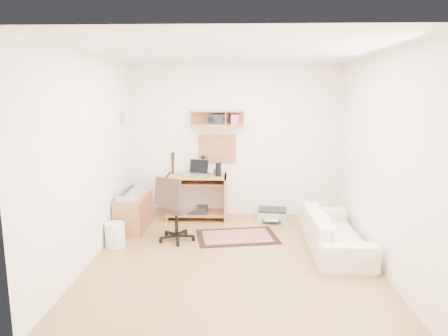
{
  "coord_description": "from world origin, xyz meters",
  "views": [
    {
      "loc": [
        0.07,
        -5.07,
        2.12
      ],
      "look_at": [
        -0.15,
        1.05,
        1.0
      ],
      "focal_mm": 33.1,
      "sensor_mm": 36.0,
      "label": 1
    }
  ],
  "objects_px": {
    "cabinet": "(133,212)",
    "printer": "(272,215)",
    "sofa": "(334,225)",
    "desk": "(197,197)",
    "task_chair": "(176,208)"
  },
  "relations": [
    {
      "from": "cabinet",
      "to": "sofa",
      "type": "xyz_separation_m",
      "value": [
        2.96,
        -0.76,
        0.07
      ]
    },
    {
      "from": "desk",
      "to": "cabinet",
      "type": "bearing_deg",
      "value": -147.74
    },
    {
      "from": "desk",
      "to": "sofa",
      "type": "height_order",
      "value": "desk"
    },
    {
      "from": "desk",
      "to": "sofa",
      "type": "relative_size",
      "value": 0.57
    },
    {
      "from": "task_chair",
      "to": "cabinet",
      "type": "xyz_separation_m",
      "value": [
        -0.76,
        0.49,
        -0.21
      ]
    },
    {
      "from": "desk",
      "to": "task_chair",
      "type": "xyz_separation_m",
      "value": [
        -0.19,
        -1.09,
        0.11
      ]
    },
    {
      "from": "desk",
      "to": "sofa",
      "type": "bearing_deg",
      "value": -34.03
    },
    {
      "from": "sofa",
      "to": "cabinet",
      "type": "bearing_deg",
      "value": 75.53
    },
    {
      "from": "cabinet",
      "to": "printer",
      "type": "bearing_deg",
      "value": 13.74
    },
    {
      "from": "desk",
      "to": "cabinet",
      "type": "height_order",
      "value": "desk"
    },
    {
      "from": "cabinet",
      "to": "printer",
      "type": "distance_m",
      "value": 2.3
    },
    {
      "from": "desk",
      "to": "task_chair",
      "type": "relative_size",
      "value": 1.03
    },
    {
      "from": "task_chair",
      "to": "sofa",
      "type": "xyz_separation_m",
      "value": [
        2.2,
        -0.27,
        -0.14
      ]
    },
    {
      "from": "printer",
      "to": "task_chair",
      "type": "bearing_deg",
      "value": -137.55
    },
    {
      "from": "cabinet",
      "to": "printer",
      "type": "xyz_separation_m",
      "value": [
        2.23,
        0.54,
        -0.19
      ]
    }
  ]
}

